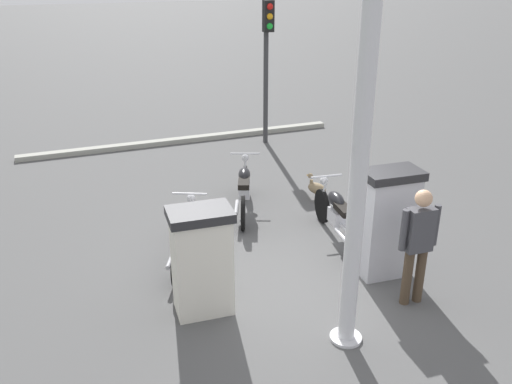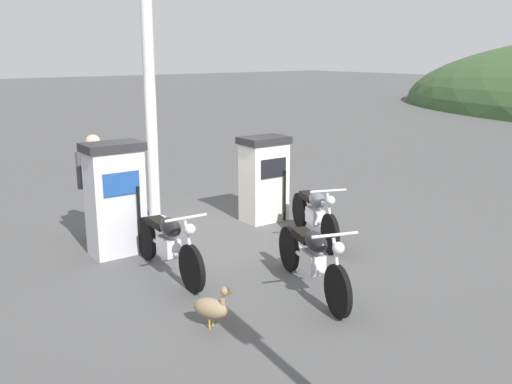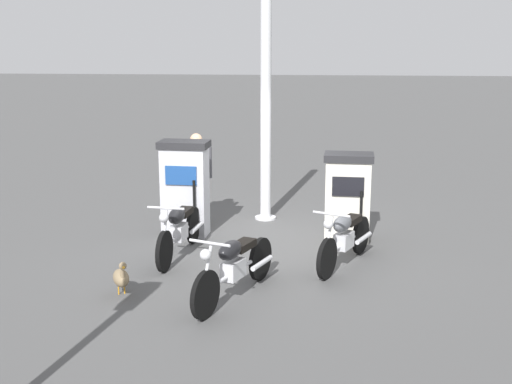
{
  "view_description": "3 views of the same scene",
  "coord_description": "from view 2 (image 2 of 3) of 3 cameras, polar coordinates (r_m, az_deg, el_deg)",
  "views": [
    {
      "loc": [
        -6.37,
        2.82,
        4.34
      ],
      "look_at": [
        0.5,
        0.32,
        1.22
      ],
      "focal_mm": 38.03,
      "sensor_mm": 36.0,
      "label": 1
    },
    {
      "loc": [
        7.25,
        -4.86,
        2.91
      ],
      "look_at": [
        1.19,
        -0.04,
        1.03
      ],
      "focal_mm": 40.73,
      "sensor_mm": 36.0,
      "label": 2
    },
    {
      "loc": [
        10.39,
        1.01,
        3.26
      ],
      "look_at": [
        0.98,
        -0.01,
        1.11
      ],
      "focal_mm": 45.83,
      "sensor_mm": 36.0,
      "label": 3
    }
  ],
  "objects": [
    {
      "name": "ground_plane",
      "position": [
        9.2,
        -4.46,
        -4.81
      ],
      "size": [
        120.0,
        120.0,
        0.0
      ],
      "primitive_type": "plane",
      "color": "#4C4C4C"
    },
    {
      "name": "fuel_pump_near",
      "position": [
        8.63,
        -13.64,
        -0.6
      ],
      "size": [
        0.59,
        0.86,
        1.65
      ],
      "color": "silver",
      "rests_on": "ground"
    },
    {
      "name": "fuel_pump_far",
      "position": [
        10.09,
        0.8,
        1.34
      ],
      "size": [
        0.63,
        0.83,
        1.49
      ],
      "color": "silver",
      "rests_on": "ground"
    },
    {
      "name": "motorcycle_near_pump",
      "position": [
        7.77,
        -8.64,
        -4.87
      ],
      "size": [
        2.04,
        0.57,
        0.94
      ],
      "color": "black",
      "rests_on": "ground"
    },
    {
      "name": "motorcycle_far_pump",
      "position": [
        9.13,
        5.81,
        -1.99
      ],
      "size": [
        1.8,
        0.92,
        0.94
      ],
      "color": "black",
      "rests_on": "ground"
    },
    {
      "name": "motorcycle_extra",
      "position": [
        7.17,
        5.58,
        -6.36
      ],
      "size": [
        2.0,
        0.92,
        0.94
      ],
      "color": "black",
      "rests_on": "ground"
    },
    {
      "name": "attendant_person",
      "position": [
        9.33,
        -15.5,
        1.13
      ],
      "size": [
        0.23,
        0.57,
        1.67
      ],
      "color": "#473828",
      "rests_on": "ground"
    },
    {
      "name": "wandering_duck",
      "position": [
        6.35,
        -4.37,
        -11.2
      ],
      "size": [
        0.48,
        0.37,
        0.5
      ],
      "color": "#847051",
      "rests_on": "ground"
    },
    {
      "name": "canopy_support_pole",
      "position": [
        10.06,
        -10.36,
        8.81
      ],
      "size": [
        0.4,
        0.4,
        4.34
      ],
      "color": "silver",
      "rests_on": "ground"
    }
  ]
}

